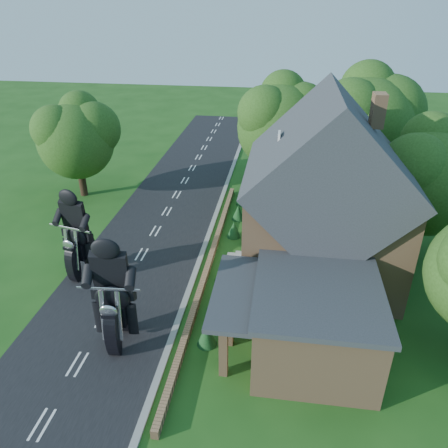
# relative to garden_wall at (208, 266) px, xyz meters

# --- Properties ---
(ground) EXTENTS (120.00, 120.00, 0.00)m
(ground) POSITION_rel_garden_wall_xyz_m (-4.30, -5.00, -0.20)
(ground) COLOR #1B4814
(ground) RESTS_ON ground
(road) EXTENTS (7.00, 80.00, 0.02)m
(road) POSITION_rel_garden_wall_xyz_m (-4.30, -5.00, -0.19)
(road) COLOR black
(road) RESTS_ON ground
(kerb) EXTENTS (0.30, 80.00, 0.12)m
(kerb) POSITION_rel_garden_wall_xyz_m (-0.65, -5.00, -0.14)
(kerb) COLOR gray
(kerb) RESTS_ON ground
(garden_wall) EXTENTS (0.30, 22.00, 0.40)m
(garden_wall) POSITION_rel_garden_wall_xyz_m (0.00, 0.00, 0.00)
(garden_wall) COLOR #9C744F
(garden_wall) RESTS_ON ground
(house) EXTENTS (9.54, 8.64, 10.24)m
(house) POSITION_rel_garden_wall_xyz_m (6.19, 1.00, 4.14)
(house) COLOR #9C744F
(house) RESTS_ON ground
(annex) EXTENTS (7.05, 5.94, 3.44)m
(annex) POSITION_rel_garden_wall_xyz_m (5.57, -5.80, 1.57)
(annex) COLOR #9C744F
(annex) RESTS_ON ground
(tree_house_right) EXTENTS (6.51, 6.00, 8.40)m
(tree_house_right) POSITION_rel_garden_wall_xyz_m (12.35, 3.62, 4.99)
(tree_house_right) COLOR black
(tree_house_right) RESTS_ON ground
(tree_behind_house) EXTENTS (7.81, 7.20, 10.08)m
(tree_behind_house) POSITION_rel_garden_wall_xyz_m (9.88, 11.14, 6.03)
(tree_behind_house) COLOR black
(tree_behind_house) RESTS_ON ground
(tree_behind_left) EXTENTS (6.94, 6.40, 9.16)m
(tree_behind_left) POSITION_rel_garden_wall_xyz_m (3.86, 12.13, 5.53)
(tree_behind_left) COLOR black
(tree_behind_left) RESTS_ON ground
(tree_far_road) EXTENTS (6.08, 5.60, 7.84)m
(tree_far_road) POSITION_rel_garden_wall_xyz_m (-11.16, 9.11, 4.64)
(tree_far_road) COLOR black
(tree_far_road) RESTS_ON ground
(shrub_a) EXTENTS (0.90, 0.90, 1.10)m
(shrub_a) POSITION_rel_garden_wall_xyz_m (1.00, -6.00, 0.35)
(shrub_a) COLOR #123917
(shrub_a) RESTS_ON ground
(shrub_b) EXTENTS (0.90, 0.90, 1.10)m
(shrub_b) POSITION_rel_garden_wall_xyz_m (1.00, -3.50, 0.35)
(shrub_b) COLOR #123917
(shrub_b) RESTS_ON ground
(shrub_c) EXTENTS (0.90, 0.90, 1.10)m
(shrub_c) POSITION_rel_garden_wall_xyz_m (1.00, -1.00, 0.35)
(shrub_c) COLOR #123917
(shrub_c) RESTS_ON ground
(shrub_d) EXTENTS (0.90, 0.90, 1.10)m
(shrub_d) POSITION_rel_garden_wall_xyz_m (1.00, 4.00, 0.35)
(shrub_d) COLOR #123917
(shrub_d) RESTS_ON ground
(shrub_e) EXTENTS (0.90, 0.90, 1.10)m
(shrub_e) POSITION_rel_garden_wall_xyz_m (1.00, 6.50, 0.35)
(shrub_e) COLOR #123917
(shrub_e) RESTS_ON ground
(shrub_f) EXTENTS (0.90, 0.90, 1.10)m
(shrub_f) POSITION_rel_garden_wall_xyz_m (1.00, 9.00, 0.35)
(shrub_f) COLOR #123917
(shrub_f) RESTS_ON ground
(motorcycle_lead) EXTENTS (0.57, 1.82, 1.67)m
(motorcycle_lead) POSITION_rel_garden_wall_xyz_m (-2.91, -6.45, 0.64)
(motorcycle_lead) COLOR black
(motorcycle_lead) RESTS_ON ground
(motorcycle_follow) EXTENTS (0.80, 1.76, 1.59)m
(motorcycle_follow) POSITION_rel_garden_wall_xyz_m (-6.88, -1.50, 0.60)
(motorcycle_follow) COLOR black
(motorcycle_follow) RESTS_ON ground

